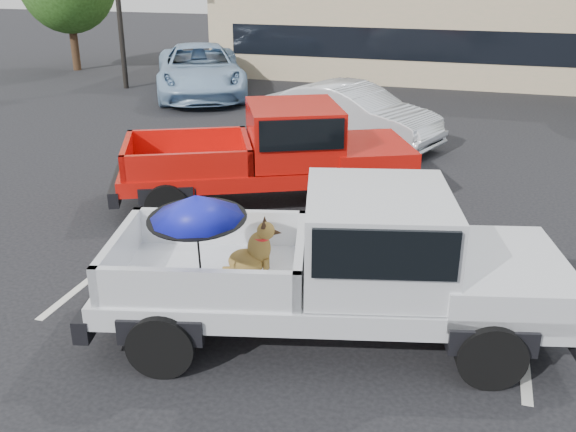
# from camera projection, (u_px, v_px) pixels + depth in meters

# --- Properties ---
(ground) EXTENTS (90.00, 90.00, 0.00)m
(ground) POSITION_uv_depth(u_px,v_px,m) (270.00, 336.00, 7.95)
(ground) COLOR black
(ground) RESTS_ON ground
(stripe_left) EXTENTS (0.12, 5.00, 0.01)m
(stripe_left) POSITION_uv_depth(u_px,v_px,m) (134.00, 244.00, 10.52)
(stripe_left) COLOR silver
(stripe_left) RESTS_ON ground
(stripe_right) EXTENTS (0.12, 5.00, 0.01)m
(stripe_right) POSITION_uv_depth(u_px,v_px,m) (519.00, 294.00, 8.94)
(stripe_right) COLOR silver
(stripe_right) RESTS_ON ground
(silver_pickup) EXTENTS (5.99, 3.21, 2.06)m
(silver_pickup) POSITION_uv_depth(u_px,v_px,m) (356.00, 259.00, 7.59)
(silver_pickup) COLOR black
(silver_pickup) RESTS_ON ground
(red_pickup) EXTENTS (5.92, 4.11, 1.85)m
(red_pickup) POSITION_uv_depth(u_px,v_px,m) (285.00, 150.00, 12.03)
(red_pickup) COLOR black
(red_pickup) RESTS_ON ground
(silver_sedan) EXTENTS (4.75, 3.09, 1.48)m
(silver_sedan) POSITION_uv_depth(u_px,v_px,m) (352.00, 114.00, 15.92)
(silver_sedan) COLOR silver
(silver_sedan) RESTS_ON ground
(blue_suv) EXTENTS (5.13, 6.62, 1.67)m
(blue_suv) POSITION_uv_depth(u_px,v_px,m) (200.00, 70.00, 21.55)
(blue_suv) COLOR #8CAFD0
(blue_suv) RESTS_ON ground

